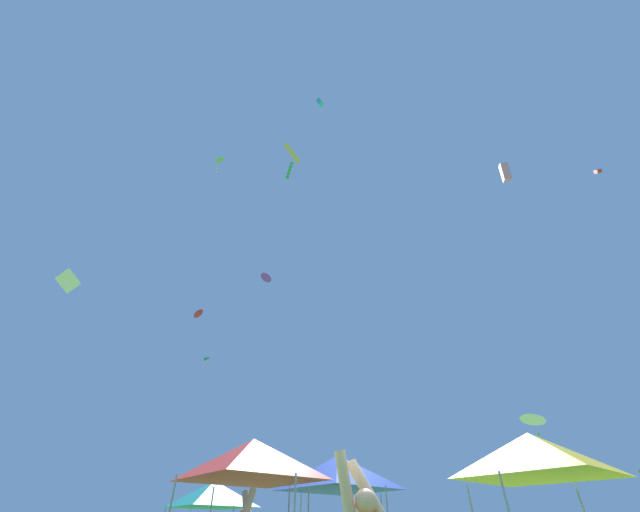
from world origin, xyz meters
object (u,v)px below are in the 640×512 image
kite_purple_delta (266,277)px  kite_green_diamond (206,359)px  kite_white_diamond (69,281)px  kite_yellow_diamond (294,155)px  canopy_tent_red (252,459)px  kite_cyan_box (320,102)px  kite_red_delta (198,313)px  canopy_tent_teal (213,494)px  kite_pink_box (505,172)px  canopy_tent_yellow (534,455)px  canopy_tent_blue (339,472)px  kite_white_delta (533,420)px  kite_red_box (598,171)px  kite_lime_diamond (219,160)px

kite_purple_delta → kite_green_diamond: bearing=160.6°
kite_purple_delta → kite_white_diamond: (-3.25, -16.89, -11.17)m
kite_purple_delta → kite_yellow_diamond: bearing=-73.6°
canopy_tent_red → kite_cyan_box: kite_cyan_box is taller
kite_red_delta → kite_purple_delta: bearing=-35.8°
canopy_tent_teal → kite_pink_box: (14.51, -5.15, 13.36)m
kite_cyan_box → kite_white_diamond: (-9.31, -3.10, -16.30)m
kite_cyan_box → canopy_tent_red: bearing=-143.9°
canopy_tent_red → kite_purple_delta: size_ratio=2.48×
canopy_tent_yellow → kite_cyan_box: bearing=158.1°
kite_purple_delta → kite_red_delta: bearing=144.2°
kite_purple_delta → kite_yellow_diamond: 19.57m
canopy_tent_blue → kite_white_delta: (12.09, 9.89, 3.88)m
canopy_tent_teal → kite_red_box: size_ratio=5.54×
canopy_tent_blue → canopy_tent_yellow: 7.06m
canopy_tent_teal → kite_red_delta: kite_red_delta is taller
canopy_tent_teal → kite_cyan_box: size_ratio=4.05×
kite_red_delta → kite_lime_diamond: bearing=-67.3°
canopy_tent_red → kite_pink_box: 17.30m
kite_white_diamond → kite_red_box: 27.39m
kite_lime_diamond → kite_green_diamond: bearing=106.2°
kite_red_box → kite_lime_diamond: bearing=-179.3°
kite_white_diamond → kite_red_delta: 26.23m
kite_pink_box → kite_green_diamond: size_ratio=0.77×
canopy_tent_teal → kite_pink_box: kite_pink_box is taller
kite_green_diamond → kite_white_delta: (23.64, -3.59, -6.19)m
kite_green_diamond → kite_white_delta: bearing=-8.6°
canopy_tent_red → canopy_tent_yellow: 8.04m
kite_white_delta → kite_red_delta: size_ratio=2.33×
kite_red_box → kite_white_delta: kite_red_box is taller
kite_lime_diamond → kite_red_delta: bearing=112.7°
kite_green_diamond → kite_red_delta: 9.03m
canopy_tent_yellow → kite_white_delta: size_ratio=1.31×
canopy_tent_yellow → kite_red_box: (10.10, 3.82, 15.12)m
kite_red_box → kite_red_delta: kite_red_delta is taller
canopy_tent_yellow → kite_purple_delta: kite_purple_delta is taller
canopy_tent_yellow → kite_red_delta: bearing=132.7°
kite_cyan_box → kite_lime_diamond: (-6.81, 1.13, -4.14)m
kite_yellow_diamond → kite_white_diamond: size_ratio=2.37×
kite_purple_delta → kite_pink_box: (15.62, -14.65, -4.13)m
kite_red_box → canopy_tent_teal: bearing=172.2°
canopy_tent_yellow → kite_white_diamond: bearing=-177.4°
canopy_tent_teal → kite_pink_box: size_ratio=3.22×
kite_purple_delta → kite_white_diamond: bearing=-100.9°
kite_white_diamond → kite_white_delta: (21.95, 15.04, -1.95)m
kite_pink_box → canopy_tent_teal: bearing=160.5°
kite_cyan_box → kite_yellow_diamond: bearing=-100.9°
kite_cyan_box → kite_yellow_diamond: size_ratio=0.31×
kite_red_box → kite_cyan_box: bearing=-175.0°
kite_white_delta → kite_cyan_box: bearing=-136.6°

